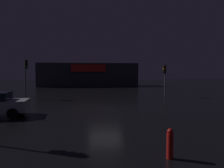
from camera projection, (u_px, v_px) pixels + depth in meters
The scene contains 5 objects.
ground_plane at pixel (105, 109), 16.60m from camera, with size 120.00×120.00×0.00m, color black.
store_building at pixel (88, 75), 43.22m from camera, with size 18.98×6.43×4.48m.
traffic_signal_main at pixel (164, 73), 24.30m from camera, with size 0.42×0.42×3.61m.
traffic_signal_cross_right at pixel (26, 71), 22.75m from camera, with size 0.42×0.42×4.06m.
fire_hydrant at pixel (170, 144), 7.02m from camera, with size 0.22×0.22×0.99m.
Camera 1 is at (-1.67, -16.40, 2.82)m, focal length 34.78 mm.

